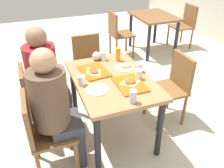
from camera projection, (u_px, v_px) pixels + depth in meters
ground_plane at (112, 132)px, 2.82m from camera, size 10.00×10.00×0.02m
main_table at (112, 86)px, 2.49m from camera, size 1.09×0.76×0.72m
chair_near_left at (36, 97)px, 2.55m from camera, size 0.40×0.40×0.84m
chair_near_right at (42, 130)px, 2.11m from camera, size 0.40×0.40×0.84m
chair_far_side at (173, 84)px, 2.78m from camera, size 0.40×0.40×0.84m
chair_left_end at (89, 61)px, 3.30m from camera, size 0.40×0.40×0.84m
person_in_red at (46, 75)px, 2.46m from camera, size 0.32×0.42×1.25m
person_in_brown_jacket at (55, 104)px, 2.02m from camera, size 0.32×0.42×1.25m
tray_red_near at (94, 71)px, 2.55m from camera, size 0.39×0.30×0.02m
tray_red_far at (130, 84)px, 2.31m from camera, size 0.36×0.26×0.02m
paper_plate_center at (125, 67)px, 2.63m from camera, size 0.22×0.22×0.01m
paper_plate_near_edge at (97, 90)px, 2.24m from camera, size 0.22×0.22×0.01m
pizza_slice_a at (94, 71)px, 2.51m from camera, size 0.22×0.17×0.02m
pizza_slice_b at (130, 82)px, 2.32m from camera, size 0.13×0.16×0.02m
pizza_slice_c at (126, 66)px, 2.64m from camera, size 0.16×0.20×0.02m
plastic_cup_a at (140, 67)px, 2.53m from camera, size 0.07×0.07×0.10m
plastic_cup_b at (82, 81)px, 2.29m from camera, size 0.07×0.07×0.10m
plastic_cup_c at (103, 56)px, 2.78m from camera, size 0.07×0.07×0.10m
plastic_cup_d at (139, 74)px, 2.40m from camera, size 0.07×0.07×0.10m
soda_can at (133, 97)px, 2.04m from camera, size 0.07×0.07×0.12m
condiment_bottle at (118, 54)px, 2.74m from camera, size 0.06×0.06×0.16m
foil_bundle at (97, 56)px, 2.78m from camera, size 0.10×0.10×0.10m
background_table at (153, 21)px, 4.54m from camera, size 0.90×0.70×0.72m
background_chair_near at (118, 32)px, 4.38m from camera, size 0.40×0.40×0.84m
background_chair_far at (185, 23)px, 4.82m from camera, size 0.40×0.40×0.84m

